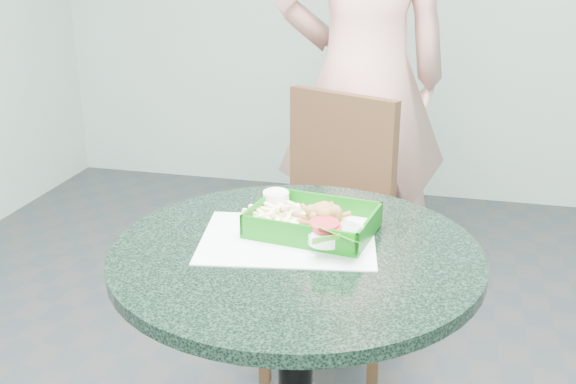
% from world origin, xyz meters
% --- Properties ---
extents(cafe_table, '(0.83, 0.83, 0.75)m').
position_xyz_m(cafe_table, '(0.00, 0.00, 0.58)').
color(cafe_table, black).
rests_on(cafe_table, floor).
extents(dining_chair, '(0.42, 0.42, 0.93)m').
position_xyz_m(dining_chair, '(-0.05, 0.80, 0.53)').
color(dining_chair, '#422915').
rests_on(dining_chair, floor).
extents(diner_person, '(0.99, 0.84, 2.29)m').
position_xyz_m(diner_person, '(-0.01, 1.13, 1.15)').
color(diner_person, '#E09A8E').
rests_on(diner_person, floor).
extents(placemat, '(0.44, 0.36, 0.00)m').
position_xyz_m(placemat, '(-0.03, 0.04, 0.75)').
color(placemat, white).
rests_on(placemat, cafe_table).
extents(food_basket, '(0.28, 0.20, 0.06)m').
position_xyz_m(food_basket, '(0.02, 0.09, 0.77)').
color(food_basket, '#09600B').
rests_on(food_basket, placemat).
extents(crab_sandwich, '(0.12, 0.12, 0.07)m').
position_xyz_m(crab_sandwich, '(0.05, 0.08, 0.80)').
color(crab_sandwich, '#F7DB7D').
rests_on(crab_sandwich, food_basket).
extents(fries_pile, '(0.14, 0.15, 0.05)m').
position_xyz_m(fries_pile, '(-0.08, 0.09, 0.79)').
color(fries_pile, '#FFF5B6').
rests_on(fries_pile, food_basket).
extents(sauce_ramekin, '(0.06, 0.06, 0.04)m').
position_xyz_m(sauce_ramekin, '(-0.10, 0.15, 0.80)').
color(sauce_ramekin, white).
rests_on(sauce_ramekin, food_basket).
extents(garnish_cup, '(0.12, 0.12, 0.05)m').
position_xyz_m(garnish_cup, '(0.08, 0.01, 0.79)').
color(garnish_cup, white).
rests_on(garnish_cup, food_basket).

